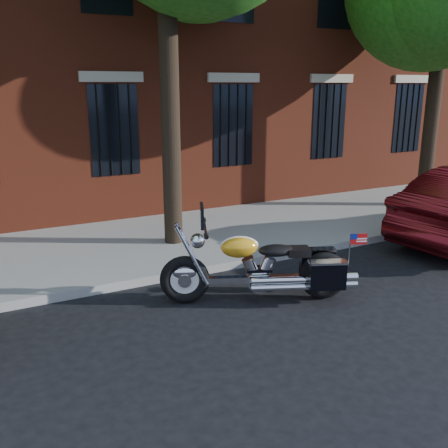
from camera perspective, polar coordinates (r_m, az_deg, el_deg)
ground at (r=7.45m, az=-0.95°, el=-9.63°), size 120.00×120.00×0.00m
curb at (r=8.58m, az=-5.07°, el=-5.65°), size 40.00×0.16×0.15m
sidewalk at (r=10.25m, az=-9.08°, el=-2.21°), size 40.00×3.60×0.15m
motorcycle at (r=7.54m, az=4.73°, el=-5.17°), size 2.70×1.62×1.51m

